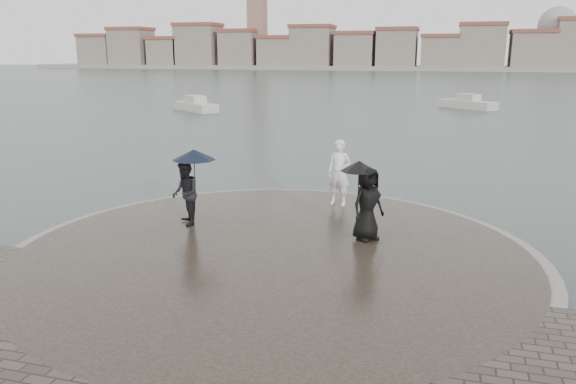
% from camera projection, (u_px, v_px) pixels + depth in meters
% --- Properties ---
extents(ground, '(400.00, 400.00, 0.00)m').
position_uv_depth(ground, '(213.00, 334.00, 9.96)').
color(ground, '#2B3835').
rests_on(ground, ground).
extents(kerb_ring, '(12.50, 12.50, 0.32)m').
position_uv_depth(kerb_ring, '(273.00, 258.00, 13.18)').
color(kerb_ring, gray).
rests_on(kerb_ring, ground).
extents(quay_tip, '(11.90, 11.90, 0.36)m').
position_uv_depth(quay_tip, '(273.00, 257.00, 13.18)').
color(quay_tip, '#2D261E').
rests_on(quay_tip, ground).
extents(statue, '(0.80, 0.60, 1.99)m').
position_uv_depth(statue, '(339.00, 173.00, 16.81)').
color(statue, white).
rests_on(statue, quay_tip).
extents(visitor_left, '(1.33, 1.20, 2.04)m').
position_uv_depth(visitor_left, '(188.00, 183.00, 14.82)').
color(visitor_left, black).
rests_on(visitor_left, quay_tip).
extents(visitor_right, '(1.21, 1.08, 1.95)m').
position_uv_depth(visitor_right, '(366.00, 197.00, 13.66)').
color(visitor_right, black).
rests_on(visitor_right, quay_tip).
extents(far_skyline, '(260.00, 20.00, 37.00)m').
position_uv_depth(far_skyline, '(417.00, 50.00, 160.21)').
color(far_skyline, gray).
rests_on(far_skyline, ground).
extents(boats, '(47.45, 13.47, 1.50)m').
position_uv_depth(boats, '(455.00, 110.00, 45.38)').
color(boats, '#BCB5A9').
rests_on(boats, ground).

